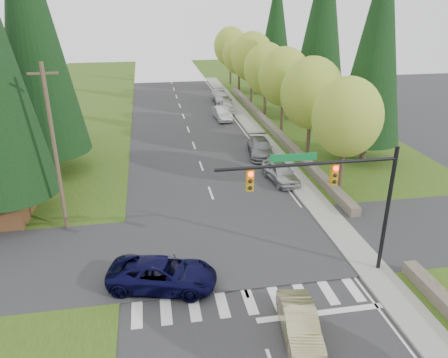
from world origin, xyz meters
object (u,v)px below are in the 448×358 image
object	(u,v)px
parked_car_b	(260,148)
parked_car_c	(222,113)
sedan_champagne	(300,324)
suv_navy	(163,274)
parked_car_a	(281,172)
parked_car_d	(227,107)
parked_car_e	(221,97)

from	to	relation	value
parked_car_b	parked_car_c	bearing A→B (deg)	102.98
sedan_champagne	suv_navy	distance (m)	7.00
parked_car_a	parked_car_c	xyz separation A→B (m)	(-1.32, 18.58, -0.02)
parked_car_c	parked_car_d	world-z (taller)	parked_car_c
parked_car_a	parked_car_d	bearing A→B (deg)	82.72
suv_navy	parked_car_c	distance (m)	31.35
sedan_champagne	suv_navy	xyz separation A→B (m)	(-5.46, 4.39, 0.08)
suv_navy	parked_car_a	size ratio (longest dim) A/B	1.22
parked_car_b	parked_car_c	distance (m)	12.67
parked_car_e	parked_car_b	bearing A→B (deg)	-91.35
suv_navy	parked_car_d	world-z (taller)	suv_navy
sedan_champagne	parked_car_c	distance (m)	34.76
parked_car_d	parked_car_e	distance (m)	5.57
sedan_champagne	suv_navy	bearing A→B (deg)	148.13
parked_car_b	parked_car_c	world-z (taller)	parked_car_b
parked_car_c	suv_navy	bearing A→B (deg)	-108.26
parked_car_a	parked_car_c	distance (m)	18.63
parked_car_d	parked_car_e	xyz separation A→B (m)	(0.16, 5.57, 0.05)
suv_navy	parked_car_b	xyz separation A→B (m)	(9.46, 17.66, -0.01)
parked_car_c	parked_car_e	world-z (taller)	parked_car_e
sedan_champagne	parked_car_d	world-z (taller)	parked_car_d
parked_car_c	parked_car_d	bearing A→B (deg)	65.94
parked_car_c	parked_car_d	size ratio (longest dim) A/B	1.05
parked_car_d	parked_car_e	size ratio (longest dim) A/B	0.79
sedan_champagne	parked_car_b	bearing A→B (deg)	86.69
suv_navy	parked_car_a	xyz separation A→B (m)	(9.52, 11.68, 0.00)
suv_navy	parked_car_e	bearing A→B (deg)	1.03
suv_navy	parked_car_d	bearing A→B (deg)	-0.92
sedan_champagne	parked_car_c	size ratio (longest dim) A/B	0.91
sedan_champagne	parked_car_d	bearing A→B (deg)	91.05
sedan_champagne	parked_car_a	size ratio (longest dim) A/B	0.91
parked_car_a	parked_car_b	world-z (taller)	parked_car_a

